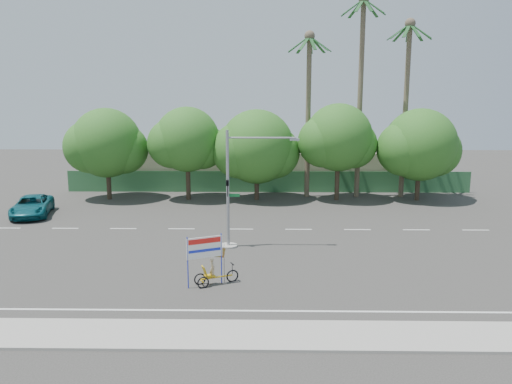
{
  "coord_description": "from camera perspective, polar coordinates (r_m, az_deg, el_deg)",
  "views": [
    {
      "loc": [
        -0.36,
        -24.89,
        8.88
      ],
      "look_at": [
        -0.82,
        3.22,
        3.5
      ],
      "focal_mm": 35.0,
      "sensor_mm": 36.0,
      "label": 1
    }
  ],
  "objects": [
    {
      "name": "ground",
      "position": [
        26.42,
        1.68,
        -8.81
      ],
      "size": [
        120.0,
        120.0,
        0.0
      ],
      "primitive_type": "plane",
      "color": "#33302D",
      "rests_on": "ground"
    },
    {
      "name": "tree_center",
      "position": [
        43.12,
        0.02,
        4.96
      ],
      "size": [
        7.62,
        6.4,
        7.85
      ],
      "color": "#473828",
      "rests_on": "ground"
    },
    {
      "name": "traffic_signal",
      "position": [
        29.54,
        -2.65,
        -0.82
      ],
      "size": [
        4.72,
        1.1,
        7.0
      ],
      "color": "gray",
      "rests_on": "ground"
    },
    {
      "name": "fence",
      "position": [
        47.05,
        1.37,
        1.19
      ],
      "size": [
        38.0,
        0.08,
        2.0
      ],
      "primitive_type": "cube",
      "color": "#336B3D",
      "rests_on": "ground"
    },
    {
      "name": "tree_far_left",
      "position": [
        45.21,
        -16.76,
        5.15
      ],
      "size": [
        7.14,
        6.0,
        7.96
      ],
      "color": "#473828",
      "rests_on": "ground"
    },
    {
      "name": "palm_short",
      "position": [
        44.55,
        6.02,
        10.75
      ],
      "size": [
        3.73,
        3.79,
        14.45
      ],
      "color": "#70604C",
      "rests_on": "ground"
    },
    {
      "name": "tree_far_right",
      "position": [
        45.1,
        18.17,
        4.91
      ],
      "size": [
        7.38,
        6.2,
        7.94
      ],
      "color": "#473828",
      "rests_on": "ground"
    },
    {
      "name": "palm_tall",
      "position": [
        45.19,
        11.89,
        12.62
      ],
      "size": [
        3.73,
        3.79,
        17.45
      ],
      "color": "#70604C",
      "rests_on": "ground"
    },
    {
      "name": "building_right",
      "position": [
        52.05,
        10.19,
        2.84
      ],
      "size": [
        14.0,
        8.0,
        3.6
      ],
      "primitive_type": "cube",
      "color": "beige",
      "rests_on": "ground"
    },
    {
      "name": "building_left",
      "position": [
        52.25,
        -9.71,
        3.11
      ],
      "size": [
        12.0,
        8.0,
        4.0
      ],
      "primitive_type": "cube",
      "color": "beige",
      "rests_on": "ground"
    },
    {
      "name": "palm_mid",
      "position": [
        46.08,
        16.82,
        11.03
      ],
      "size": [
        3.73,
        3.79,
        15.45
      ],
      "color": "#70604C",
      "rests_on": "ground"
    },
    {
      "name": "sidewalk_near",
      "position": [
        19.5,
        1.97,
        -16.06
      ],
      "size": [
        50.0,
        2.4,
        0.12
      ],
      "primitive_type": "cube",
      "color": "gray",
      "rests_on": "ground"
    },
    {
      "name": "tree_left",
      "position": [
        43.57,
        -7.93,
        5.7
      ],
      "size": [
        6.66,
        5.6,
        8.07
      ],
      "color": "#473828",
      "rests_on": "ground"
    },
    {
      "name": "trike_billboard",
      "position": [
        24.09,
        -5.3,
        -8.25
      ],
      "size": [
        2.38,
        1.23,
        2.53
      ],
      "rotation": [
        0.0,
        0.0,
        0.42
      ],
      "color": "black",
      "rests_on": "ground"
    },
    {
      "name": "tree_right",
      "position": [
        43.5,
        9.33,
        5.89
      ],
      "size": [
        6.9,
        5.8,
        8.36
      ],
      "color": "#473828",
      "rests_on": "ground"
    },
    {
      "name": "pickup_truck",
      "position": [
        41.37,
        -24.22,
        -1.46
      ],
      "size": [
        3.78,
        5.91,
        1.52
      ],
      "primitive_type": "imported",
      "rotation": [
        0.0,
        0.0,
        0.25
      ],
      "color": "#0D5660",
      "rests_on": "ground"
    }
  ]
}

